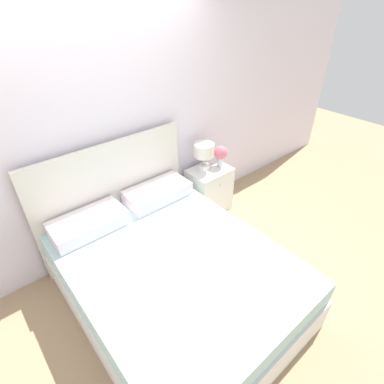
{
  "coord_description": "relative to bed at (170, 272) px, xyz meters",
  "views": [
    {
      "loc": [
        -1.02,
        -2.49,
        2.45
      ],
      "look_at": [
        0.59,
        -0.57,
        0.72
      ],
      "focal_mm": 28.0,
      "sensor_mm": 36.0,
      "label": 1
    }
  ],
  "objects": [
    {
      "name": "nightstand",
      "position": [
        1.19,
        0.76,
        -0.01
      ],
      "size": [
        0.51,
        0.4,
        0.6
      ],
      "color": "white",
      "rests_on": "ground_plane"
    },
    {
      "name": "bed",
      "position": [
        0.0,
        0.0,
        0.0
      ],
      "size": [
        1.65,
        2.09,
        1.24
      ],
      "color": "white",
      "rests_on": "ground_plane"
    },
    {
      "name": "table_lamp",
      "position": [
        1.12,
        0.8,
        0.54
      ],
      "size": [
        0.24,
        0.24,
        0.35
      ],
      "color": "white",
      "rests_on": "nightstand"
    },
    {
      "name": "flower_vase",
      "position": [
        1.35,
        0.75,
        0.46
      ],
      "size": [
        0.16,
        0.16,
        0.26
      ],
      "color": "silver",
      "rests_on": "nightstand"
    },
    {
      "name": "ground_plane",
      "position": [
        0.0,
        0.97,
        -0.31
      ],
      "size": [
        12.0,
        12.0,
        0.0
      ],
      "primitive_type": "plane",
      "color": "tan"
    },
    {
      "name": "wall_back",
      "position": [
        0.0,
        1.04,
        0.99
      ],
      "size": [
        8.0,
        0.06,
        2.6
      ],
      "color": "white",
      "rests_on": "ground_plane"
    }
  ]
}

